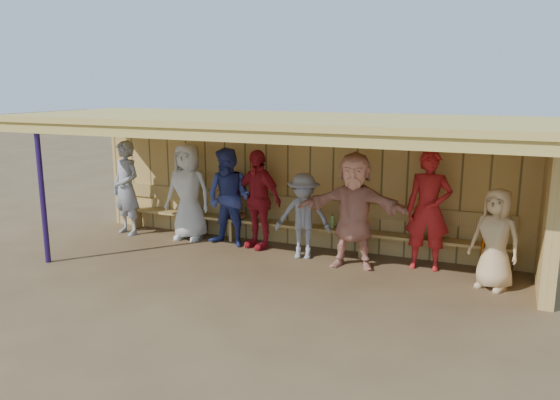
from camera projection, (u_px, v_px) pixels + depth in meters
The scene contains 12 objects.
ground at pixel (272, 264), 9.29m from camera, with size 90.00×90.00×0.00m, color brown.
player_a at pixel (126, 188), 11.00m from camera, with size 0.70×0.46×1.91m, color gray.
player_b at pixel (188, 192), 10.64m from camera, with size 0.93×0.60×1.90m, color silver.
player_c at pixel (229, 198), 10.20m from camera, with size 0.90×0.70×1.85m, color #323D8A.
player_d at pixel (257, 199), 10.08m from camera, with size 1.08×0.45×1.84m, color #B21C26.
player_e at pixel (303, 216), 9.49m from camera, with size 0.98×0.56×1.51m, color gray.
player_f at pixel (354, 210), 8.97m from camera, with size 1.80×0.57×1.94m, color #E1977E.
player_g at pixel (428, 210), 8.89m from camera, with size 0.72×0.47×1.98m, color #AF1C1D.
player_h at pixel (495, 239), 8.05m from camera, with size 0.75×0.49×1.53m, color tan.
dugout_structure at pixel (308, 162), 9.41m from camera, with size 8.80×3.20×2.50m.
bench at pixel (296, 219), 10.19m from camera, with size 7.60×0.34×0.93m.
dugout_equipment at pixel (259, 219), 10.34m from camera, with size 6.12×0.62×0.80m.
Camera 1 is at (3.57, -8.11, 3.00)m, focal length 35.00 mm.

